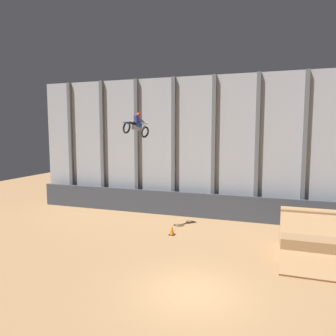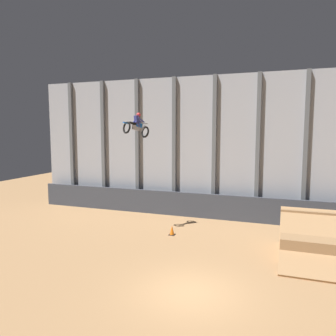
% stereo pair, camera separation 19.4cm
% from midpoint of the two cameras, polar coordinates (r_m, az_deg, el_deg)
% --- Properties ---
extents(ground_plane, '(60.00, 60.00, 0.00)m').
position_cam_midpoint_polar(ground_plane, '(13.66, 4.21, -20.84)').
color(ground_plane, '#9E754C').
extents(arena_back_wall, '(32.00, 0.40, 10.23)m').
position_cam_midpoint_polar(arena_back_wall, '(23.78, 11.96, 3.57)').
color(arena_back_wall, '#A3A8B2').
rests_on(arena_back_wall, ground_plane).
extents(lower_barrier, '(31.36, 0.20, 1.79)m').
position_cam_midpoint_polar(lower_barrier, '(23.50, 11.42, -6.87)').
color(lower_barrier, '#383D47').
rests_on(lower_barrier, ground_plane).
extents(dirt_ramp, '(3.01, 4.59, 2.20)m').
position_cam_midpoint_polar(dirt_ramp, '(18.39, 23.93, -11.56)').
color(dirt_ramp, '#966F48').
rests_on(dirt_ramp, ground_plane).
extents(rider_bike_solo, '(1.43, 1.77, 1.57)m').
position_cam_midpoint_polar(rider_bike_solo, '(20.23, -5.23, 7.27)').
color(rider_bike_solo, black).
extents(traffic_cone_near_ramp, '(0.36, 0.36, 0.58)m').
position_cam_midpoint_polar(traffic_cone_near_ramp, '(20.15, 0.98, -10.80)').
color(traffic_cone_near_ramp, black).
rests_on(traffic_cone_near_ramp, ground_plane).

